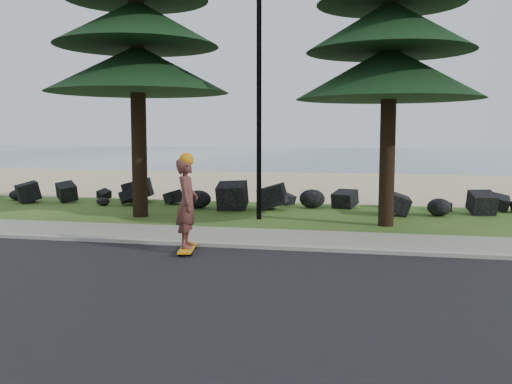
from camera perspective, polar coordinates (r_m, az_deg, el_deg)
ground at (r=13.09m, az=-2.57°, el=-4.80°), size 160.00×160.00×0.00m
road at (r=8.92m, az=-10.00°, el=-9.96°), size 160.00×7.00×0.02m
kerb at (r=12.22m, az=-3.64°, el=-5.33°), size 160.00×0.20×0.10m
sidewalk at (r=13.27m, az=-2.35°, el=-4.47°), size 160.00×2.00×0.08m
beach_sand at (r=27.24m, az=5.15°, el=0.81°), size 160.00×15.00×0.01m
ocean at (r=63.57m, az=9.13°, el=3.70°), size 160.00×58.00×0.01m
seawall_boulders at (r=18.49m, az=1.81°, el=-1.62°), size 60.00×2.40×1.10m
lamp_post at (r=16.06m, az=0.30°, el=12.02°), size 0.25×0.14×8.14m
skateboarder at (r=11.58m, az=-6.91°, el=-1.15°), size 0.55×1.12×2.02m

